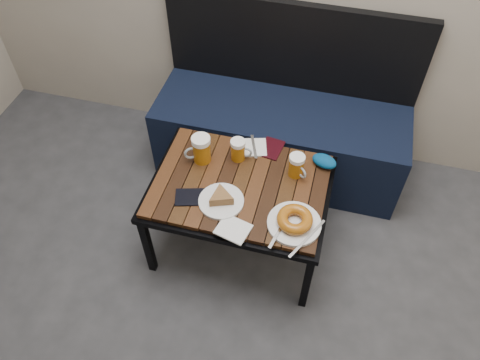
% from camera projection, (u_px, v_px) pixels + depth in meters
% --- Properties ---
extents(bench, '(1.40, 0.50, 0.95)m').
position_uv_depth(bench, '(280.00, 130.00, 2.70)').
color(bench, black).
rests_on(bench, ground).
extents(cafe_table, '(0.84, 0.62, 0.47)m').
position_uv_depth(cafe_table, '(240.00, 190.00, 2.21)').
color(cafe_table, black).
rests_on(cafe_table, ground).
extents(beer_mug_left, '(0.14, 0.12, 0.14)m').
position_uv_depth(beer_mug_left, '(201.00, 149.00, 2.23)').
color(beer_mug_left, '#A35E0D').
rests_on(beer_mug_left, cafe_table).
extents(beer_mug_centre, '(0.11, 0.07, 0.12)m').
position_uv_depth(beer_mug_centre, '(238.00, 150.00, 2.24)').
color(beer_mug_centre, '#A35E0D').
rests_on(beer_mug_centre, cafe_table).
extents(beer_mug_right, '(0.11, 0.10, 0.12)m').
position_uv_depth(beer_mug_right, '(297.00, 166.00, 2.17)').
color(beer_mug_right, '#A35E0D').
rests_on(beer_mug_right, cafe_table).
extents(plate_pie, '(0.21, 0.21, 0.06)m').
position_uv_depth(plate_pie, '(221.00, 199.00, 2.09)').
color(plate_pie, white).
rests_on(plate_pie, cafe_table).
extents(plate_bagel, '(0.25, 0.30, 0.07)m').
position_uv_depth(plate_bagel, '(294.00, 221.00, 2.01)').
color(plate_bagel, white).
rests_on(plate_bagel, cafe_table).
extents(napkin_left, '(0.15, 0.16, 0.01)m').
position_uv_depth(napkin_left, '(254.00, 147.00, 2.33)').
color(napkin_left, white).
rests_on(napkin_left, cafe_table).
extents(napkin_right, '(0.16, 0.15, 0.01)m').
position_uv_depth(napkin_right, '(233.00, 229.00, 2.01)').
color(napkin_right, white).
rests_on(napkin_right, cafe_table).
extents(passport_navy, '(0.16, 0.13, 0.01)m').
position_uv_depth(passport_navy, '(190.00, 197.00, 2.12)').
color(passport_navy, black).
rests_on(passport_navy, cafe_table).
extents(passport_burgundy, '(0.12, 0.15, 0.01)m').
position_uv_depth(passport_burgundy, '(271.00, 148.00, 2.32)').
color(passport_burgundy, black).
rests_on(passport_burgundy, cafe_table).
extents(knit_pouch, '(0.14, 0.11, 0.05)m').
position_uv_depth(knit_pouch, '(324.00, 161.00, 2.24)').
color(knit_pouch, navy).
rests_on(knit_pouch, cafe_table).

